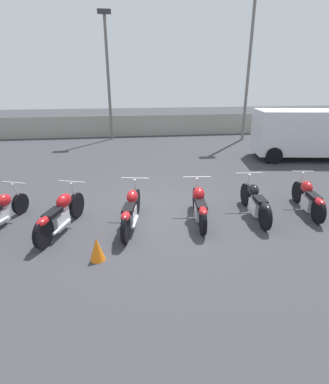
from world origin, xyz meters
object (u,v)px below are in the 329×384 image
object	(u,v)px
motorcycle_slot_2	(131,210)
motorcycle_slot_4	(256,202)
motorcycle_slot_5	(309,198)
parked_van	(314,132)
traffic_cone_near	(97,249)
motorcycle_slot_3	(199,205)
motorcycle_slot_1	(60,214)
light_pole_left	(108,66)
light_pole_right	(251,44)

from	to	relation	value
motorcycle_slot_2	motorcycle_slot_4	world-z (taller)	motorcycle_slot_2
motorcycle_slot_2	motorcycle_slot_5	world-z (taller)	motorcycle_slot_2
motorcycle_slot_4	parked_van	world-z (taller)	parked_van
traffic_cone_near	motorcycle_slot_4	bearing A→B (deg)	20.45
motorcycle_slot_3	traffic_cone_near	size ratio (longest dim) A/B	4.08
motorcycle_slot_3	parked_van	xyz separation A→B (m)	(6.49, 5.48, 0.75)
motorcycle_slot_3	parked_van	world-z (taller)	parked_van
motorcycle_slot_1	motorcycle_slot_4	bearing A→B (deg)	20.59
motorcycle_slot_4	motorcycle_slot_5	size ratio (longest dim) A/B	1.08
light_pole_left	motorcycle_slot_5	xyz separation A→B (m)	(5.53, -11.19, -3.60)
motorcycle_slot_1	motorcycle_slot_3	bearing A→B (deg)	20.44
motorcycle_slot_2	traffic_cone_near	world-z (taller)	motorcycle_slot_2
motorcycle_slot_1	motorcycle_slot_4	world-z (taller)	motorcycle_slot_1
light_pole_left	motorcycle_slot_1	size ratio (longest dim) A/B	3.19
motorcycle_slot_1	motorcycle_slot_3	xyz separation A→B (m)	(3.36, 0.09, -0.01)
motorcycle_slot_3	light_pole_left	bearing A→B (deg)	108.77
motorcycle_slot_1	traffic_cone_near	xyz separation A→B (m)	(0.92, -1.33, -0.20)
traffic_cone_near	motorcycle_slot_2	bearing A→B (deg)	61.34
motorcycle_slot_2	light_pole_left	bearing A→B (deg)	105.70
motorcycle_slot_4	motorcycle_slot_1	bearing A→B (deg)	-174.29
motorcycle_slot_5	traffic_cone_near	xyz separation A→B (m)	(-5.47, -1.55, -0.17)
motorcycle_slot_3	traffic_cone_near	world-z (taller)	motorcycle_slot_3
light_pole_right	motorcycle_slot_5	size ratio (longest dim) A/B	4.48
light_pole_right	motorcycle_slot_5	xyz separation A→B (m)	(-2.11, -10.04, -4.68)
traffic_cone_near	light_pole_right	bearing A→B (deg)	56.83
motorcycle_slot_5	light_pole_left	bearing A→B (deg)	125.79
motorcycle_slot_1	motorcycle_slot_2	size ratio (longest dim) A/B	0.97
parked_van	motorcycle_slot_1	bearing A→B (deg)	-51.44
motorcycle_slot_3	motorcycle_slot_1	bearing A→B (deg)	-172.19
motorcycle_slot_1	motorcycle_slot_3	distance (m)	3.36
light_pole_left	motorcycle_slot_1	xyz separation A→B (m)	(-0.86, -11.41, -3.58)
motorcycle_slot_3	motorcycle_slot_2	bearing A→B (deg)	-170.75
light_pole_left	motorcycle_slot_4	xyz separation A→B (m)	(4.00, -11.27, -3.61)
motorcycle_slot_1	motorcycle_slot_2	bearing A→B (deg)	18.95
motorcycle_slot_3	motorcycle_slot_4	world-z (taller)	motorcycle_slot_4
parked_van	traffic_cone_near	size ratio (longest dim) A/B	10.65
motorcycle_slot_3	motorcycle_slot_5	xyz separation A→B (m)	(3.03, 0.13, -0.02)
motorcycle_slot_3	light_pole_right	bearing A→B (deg)	69.54
light_pole_left	motorcycle_slot_2	bearing A→B (deg)	-86.07
light_pole_left	light_pole_right	bearing A→B (deg)	-8.55
motorcycle_slot_2	parked_van	xyz separation A→B (m)	(8.20, 5.56, 0.74)
light_pole_left	motorcycle_slot_2	size ratio (longest dim) A/B	3.10
motorcycle_slot_1	motorcycle_slot_5	distance (m)	6.39
motorcycle_slot_2	motorcycle_slot_1	bearing A→B (deg)	-168.27
motorcycle_slot_3	motorcycle_slot_4	bearing A→B (deg)	8.29
light_pole_right	parked_van	bearing A→B (deg)	-74.01
light_pole_left	parked_van	distance (m)	11.09
motorcycle_slot_1	motorcycle_slot_4	xyz separation A→B (m)	(4.86, 0.14, -0.03)
parked_van	motorcycle_slot_3	bearing A→B (deg)	-40.74
light_pole_left	traffic_cone_near	xyz separation A→B (m)	(0.06, -12.74, -3.77)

